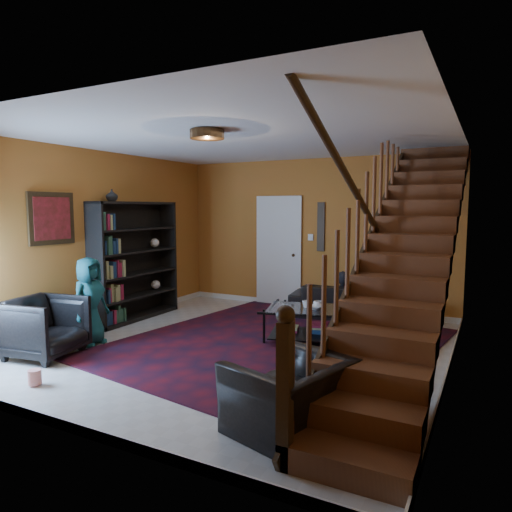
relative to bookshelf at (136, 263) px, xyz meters
The scene contains 21 objects.
floor 2.66m from the bookshelf, 14.01° to the right, with size 5.50×5.50×0.00m, color beige.
room 1.59m from the bookshelf, 34.27° to the left, with size 5.50×5.50×5.50m.
staircase 4.59m from the bookshelf, ahead, with size 0.95×5.02×3.18m.
bookshelf is the anchor object (origin of this frame).
door 2.73m from the bookshelf, 51.26° to the left, with size 0.82×0.05×2.05m, color silver.
framed_picture 1.70m from the bookshelf, 96.28° to the right, with size 0.04×0.74×0.74m, color maroon.
wall_hanging 3.38m from the bookshelf, 39.82° to the left, with size 0.14×0.03×0.90m, color black.
ceiling_fixture 3.30m from the bookshelf, 30.20° to the right, with size 0.40×0.40×0.10m, color #3F2814.
rug 2.93m from the bookshelf, ahead, with size 3.84×4.39×0.02m, color #4D0D18.
sofa 3.73m from the bookshelf, 27.60° to the left, with size 2.01×0.78×0.59m, color black.
armchair_left 2.20m from the bookshelf, 80.38° to the right, with size 0.82×0.85×0.77m, color black.
armchair_right 4.65m from the bookshelf, 32.09° to the right, with size 0.96×0.84×0.62m, color black.
person_adult_a 3.64m from the bookshelf, 29.46° to the left, with size 0.46×0.30×1.26m, color black.
person_adult_b 3.94m from the bookshelf, 27.03° to the left, with size 0.58×0.45×1.19m, color black.
person_child 1.55m from the bookshelf, 72.51° to the right, with size 0.60×0.39×1.23m, color #175157.
coffee_table 3.32m from the bookshelf, ahead, with size 1.50×1.12×0.51m.
cup_a 3.29m from the bookshelf, ahead, with size 0.13×0.13×0.10m, color #999999.
cup_b 3.13m from the bookshelf, ahead, with size 0.11×0.11×0.10m, color #999999.
bowl 3.27m from the bookshelf, ahead, with size 0.22×0.22×0.05m, color #999999.
vase 1.24m from the bookshelf, 90.00° to the right, with size 0.18×0.18×0.19m, color #999999.
popcorn_bucket 3.13m from the bookshelf, 68.67° to the right, with size 0.14×0.14×0.16m, color red.
Camera 1 is at (2.97, -5.29, 1.90)m, focal length 32.00 mm.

